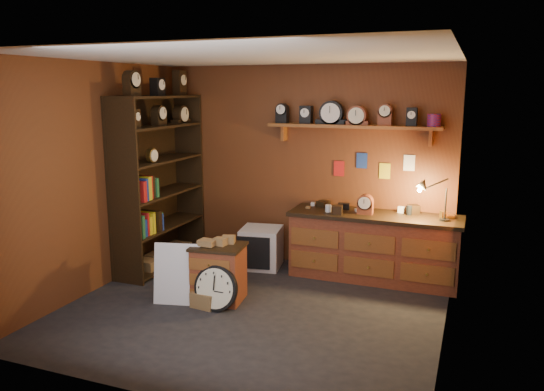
{
  "coord_description": "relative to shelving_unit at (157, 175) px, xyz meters",
  "views": [
    {
      "loc": [
        2.18,
        -4.99,
        2.38
      ],
      "look_at": [
        0.11,
        0.35,
        1.23
      ],
      "focal_mm": 35.0,
      "sensor_mm": 36.0,
      "label": 1
    }
  ],
  "objects": [
    {
      "name": "floor_box_c",
      "position": [
        0.85,
        0.21,
        -1.17
      ],
      "size": [
        0.26,
        0.24,
        0.16
      ],
      "primitive_type": "cube",
      "rotation": [
        0.0,
        0.0,
        0.33
      ],
      "color": "olive",
      "rests_on": "ground"
    },
    {
      "name": "floor_box_b",
      "position": [
        0.66,
        -0.62,
        -1.2
      ],
      "size": [
        0.21,
        0.24,
        0.11
      ],
      "primitive_type": "cube",
      "rotation": [
        0.0,
        0.0,
        0.18
      ],
      "color": "white",
      "rests_on": "ground"
    },
    {
      "name": "workbench",
      "position": [
        2.84,
        0.49,
        -0.78
      ],
      "size": [
        2.13,
        0.66,
        1.36
      ],
      "color": "brown",
      "rests_on": "ground"
    },
    {
      "name": "shelving_unit",
      "position": [
        0.0,
        0.0,
        0.0
      ],
      "size": [
        0.47,
        1.6,
        2.58
      ],
      "color": "black",
      "rests_on": "ground"
    },
    {
      "name": "floor",
      "position": [
        1.79,
        -0.98,
        -1.25
      ],
      "size": [
        4.0,
        4.0,
        0.0
      ],
      "primitive_type": "plane",
      "color": "black",
      "rests_on": "ground"
    },
    {
      "name": "white_panel",
      "position": [
        0.93,
        -1.09,
        -1.25
      ],
      "size": [
        0.55,
        0.27,
        0.7
      ],
      "primitive_type": "cube",
      "rotation": [
        -0.17,
        0.0,
        0.24
      ],
      "color": "silver",
      "rests_on": "ground"
    },
    {
      "name": "mini_fridge",
      "position": [
        1.33,
        0.41,
        -0.98
      ],
      "size": [
        0.6,
        0.61,
        0.54
      ],
      "rotation": [
        0.0,
        0.0,
        0.16
      ],
      "color": "silver",
      "rests_on": "ground"
    },
    {
      "name": "floor_box_a",
      "position": [
        1.27,
        -1.06,
        -1.17
      ],
      "size": [
        0.3,
        0.27,
        0.17
      ],
      "primitive_type": "cube",
      "rotation": [
        0.0,
        0.0,
        -0.12
      ],
      "color": "olive",
      "rests_on": "ground"
    },
    {
      "name": "big_round_clock",
      "position": [
        1.42,
        -1.1,
        -1.01
      ],
      "size": [
        0.5,
        0.17,
        0.51
      ],
      "color": "black",
      "rests_on": "ground"
    },
    {
      "name": "low_cabinet",
      "position": [
        1.33,
        -0.85,
        -0.89
      ],
      "size": [
        0.63,
        0.55,
        0.74
      ],
      "rotation": [
        0.0,
        0.0,
        0.12
      ],
      "color": "brown",
      "rests_on": "ground"
    },
    {
      "name": "room_shell",
      "position": [
        1.84,
        -0.87,
        0.47
      ],
      "size": [
        4.02,
        3.62,
        2.71
      ],
      "color": "brown",
      "rests_on": "ground"
    }
  ]
}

